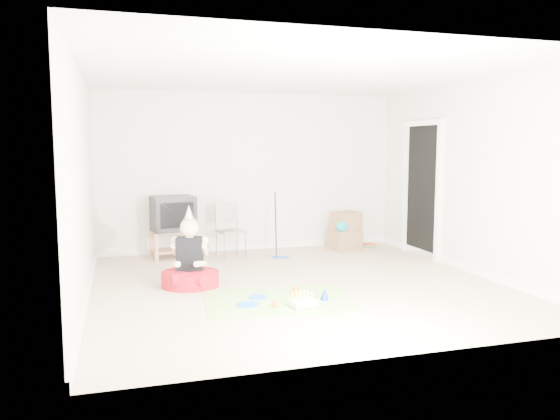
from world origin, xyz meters
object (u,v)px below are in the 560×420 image
object	(u,v)px
crt_tv	(173,213)
seated_woman	(190,269)
folding_chair	(231,231)
birthday_cake	(302,303)
tv_stand	(174,242)
cardboard_boxes	(345,231)

from	to	relation	value
crt_tv	seated_woman	distance (m)	1.93
folding_chair	birthday_cake	bearing A→B (deg)	-85.60
tv_stand	crt_tv	world-z (taller)	crt_tv
tv_stand	cardboard_boxes	world-z (taller)	cardboard_boxes
seated_woman	birthday_cake	bearing A→B (deg)	-48.91
crt_tv	birthday_cake	bearing A→B (deg)	-79.37
cardboard_boxes	seated_woman	world-z (taller)	seated_woman
crt_tv	seated_woman	size ratio (longest dim) A/B	0.62
cardboard_boxes	birthday_cake	size ratio (longest dim) A/B	2.06
folding_chair	seated_woman	distance (m)	1.83
tv_stand	cardboard_boxes	xyz separation A→B (m)	(2.85, -0.09, 0.05)
seated_woman	crt_tv	bearing A→B (deg)	90.66
seated_woman	tv_stand	bearing A→B (deg)	90.66
crt_tv	seated_woman	xyz separation A→B (m)	(0.02, -1.87, -0.47)
birthday_cake	folding_chair	bearing A→B (deg)	94.40
cardboard_boxes	seated_woman	xyz separation A→B (m)	(-2.82, -1.78, -0.08)
cardboard_boxes	birthday_cake	xyz separation A→B (m)	(-1.77, -2.98, -0.27)
folding_chair	birthday_cake	world-z (taller)	folding_chair
cardboard_boxes	folding_chair	bearing A→B (deg)	-175.40
folding_chair	cardboard_boxes	size ratio (longest dim) A/B	1.36
folding_chair	crt_tv	bearing A→B (deg)	163.75
cardboard_boxes	birthday_cake	world-z (taller)	cardboard_boxes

